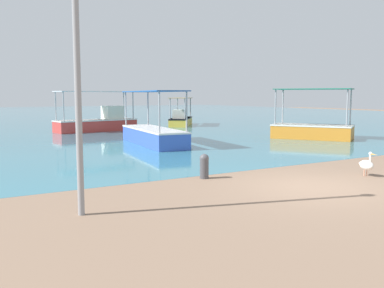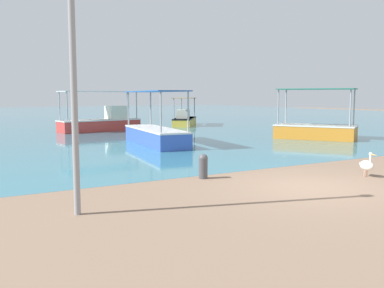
{
  "view_description": "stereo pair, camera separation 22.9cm",
  "coord_description": "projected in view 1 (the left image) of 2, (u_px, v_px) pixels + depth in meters",
  "views": [
    {
      "loc": [
        -8.94,
        -8.4,
        2.55
      ],
      "look_at": [
        -1.19,
        4.58,
        0.84
      ],
      "focal_mm": 40.0,
      "sensor_mm": 36.0,
      "label": 1
    },
    {
      "loc": [
        -8.74,
        -8.51,
        2.55
      ],
      "look_at": [
        -1.19,
        4.58,
        0.84
      ],
      "focal_mm": 40.0,
      "sensor_mm": 36.0,
      "label": 2
    }
  ],
  "objects": [
    {
      "name": "fishing_boat_center",
      "position": [
        312.0,
        129.0,
        25.29
      ],
      "size": [
        4.18,
        4.92,
        2.95
      ],
      "color": "orange",
      "rests_on": "harbor_water"
    },
    {
      "name": "fishing_boat_near_right",
      "position": [
        181.0,
        119.0,
        36.46
      ],
      "size": [
        4.17,
        4.92,
        2.37
      ],
      "color": "gold",
      "rests_on": "harbor_water"
    },
    {
      "name": "mooring_bollard",
      "position": [
        204.0,
        165.0,
        13.18
      ],
      "size": [
        0.29,
        0.29,
        0.77
      ],
      "color": "#47474C",
      "rests_on": "ground"
    },
    {
      "name": "fishing_boat_far_left",
      "position": [
        153.0,
        133.0,
        22.42
      ],
      "size": [
        2.41,
        6.49,
        2.79
      ],
      "color": "#3758BD",
      "rests_on": "harbor_water"
    },
    {
      "name": "ground",
      "position": [
        312.0,
        187.0,
        12.0
      ],
      "size": [
        120.0,
        120.0,
        0.0
      ],
      "primitive_type": "plane",
      "color": "#826651"
    },
    {
      "name": "lamp_post",
      "position": [
        76.0,
        44.0,
        8.78
      ],
      "size": [
        0.28,
        0.28,
        6.49
      ],
      "color": "gray",
      "rests_on": "ground"
    },
    {
      "name": "pelican",
      "position": [
        367.0,
        165.0,
        13.55
      ],
      "size": [
        0.39,
        0.8,
        0.8
      ],
      "color": "#E0997A",
      "rests_on": "ground"
    },
    {
      "name": "fishing_boat_near_left",
      "position": [
        98.0,
        122.0,
        30.7
      ],
      "size": [
        6.03,
        2.47,
        2.85
      ],
      "color": "#C63A34",
      "rests_on": "harbor_water"
    },
    {
      "name": "harbor_water",
      "position": [
        21.0,
        116.0,
        52.96
      ],
      "size": [
        110.0,
        90.0,
        0.0
      ],
      "primitive_type": "cube",
      "color": "teal",
      "rests_on": "ground"
    }
  ]
}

